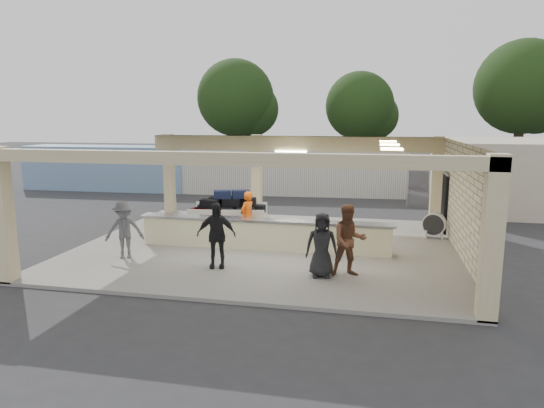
% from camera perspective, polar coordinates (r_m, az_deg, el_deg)
% --- Properties ---
extents(ground, '(120.00, 120.00, 0.00)m').
position_cam_1_polar(ground, '(16.11, -0.59, -5.18)').
color(ground, '#28282B').
rests_on(ground, ground).
extents(pavilion, '(12.01, 10.00, 3.55)m').
position_cam_1_polar(pavilion, '(16.40, 0.63, -0.07)').
color(pavilion, gray).
rests_on(pavilion, ground).
extents(baggage_counter, '(8.20, 0.58, 0.98)m').
position_cam_1_polar(baggage_counter, '(15.49, -1.00, -3.57)').
color(baggage_counter, beige).
rests_on(baggage_counter, pavilion).
extents(luggage_cart, '(2.92, 2.07, 1.57)m').
position_cam_1_polar(luggage_cart, '(17.59, -5.20, -0.71)').
color(luggage_cart, silver).
rests_on(luggage_cart, pavilion).
extents(drum_fan, '(0.84, 0.50, 0.89)m').
position_cam_1_polar(drum_fan, '(17.84, 18.53, -2.30)').
color(drum_fan, silver).
rests_on(drum_fan, pavilion).
extents(baggage_handler, '(0.56, 0.71, 1.73)m').
position_cam_1_polar(baggage_handler, '(16.34, -2.93, -1.50)').
color(baggage_handler, '#DB510B').
rests_on(baggage_handler, pavilion).
extents(passenger_a, '(1.01, 0.64, 1.92)m').
position_cam_1_polar(passenger_a, '(12.97, 9.03, -4.25)').
color(passenger_a, brown).
rests_on(passenger_a, pavilion).
extents(passenger_b, '(1.14, 0.60, 1.86)m').
position_cam_1_polar(passenger_b, '(13.60, -6.58, -3.65)').
color(passenger_b, black).
rests_on(passenger_b, pavilion).
extents(passenger_c, '(1.17, 0.83, 1.72)m').
position_cam_1_polar(passenger_c, '(15.08, -16.98, -2.93)').
color(passenger_c, '#54555A').
rests_on(passenger_c, pavilion).
extents(passenger_d, '(0.88, 0.45, 1.72)m').
position_cam_1_polar(passenger_d, '(12.82, 5.87, -4.81)').
color(passenger_d, black).
rests_on(passenger_d, pavilion).
extents(car_white_a, '(4.98, 2.45, 1.41)m').
position_cam_1_polar(car_white_a, '(29.76, 23.64, 2.43)').
color(car_white_a, silver).
rests_on(car_white_a, ground).
extents(car_white_b, '(4.33, 2.42, 1.29)m').
position_cam_1_polar(car_white_b, '(30.97, 28.71, 2.20)').
color(car_white_b, silver).
rests_on(car_white_b, ground).
extents(car_dark, '(5.07, 3.49, 1.60)m').
position_cam_1_polar(car_dark, '(31.11, 15.89, 3.37)').
color(car_dark, black).
rests_on(car_dark, ground).
extents(container_white, '(12.94, 3.33, 2.78)m').
position_cam_1_polar(container_white, '(27.52, 2.08, 4.15)').
color(container_white, silver).
rests_on(container_white, ground).
extents(container_blue, '(10.02, 2.68, 2.59)m').
position_cam_1_polar(container_blue, '(30.68, -18.63, 4.07)').
color(container_blue, '#6F8BB2').
rests_on(container_blue, ground).
extents(fence, '(12.06, 0.06, 2.03)m').
position_cam_1_polar(fence, '(25.53, 29.24, 1.64)').
color(fence, gray).
rests_on(fence, ground).
extents(tree_left, '(6.60, 6.30, 9.00)m').
position_cam_1_polar(tree_left, '(40.87, -3.80, 11.99)').
color(tree_left, '#382619').
rests_on(tree_left, ground).
extents(tree_mid, '(6.00, 5.60, 8.00)m').
position_cam_1_polar(tree_mid, '(41.34, 10.71, 10.95)').
color(tree_mid, '#382619').
rests_on(tree_mid, ground).
extents(tree_right, '(7.20, 7.00, 10.00)m').
position_cam_1_polar(tree_right, '(41.82, 27.76, 11.68)').
color(tree_right, '#382619').
rests_on(tree_right, ground).
extents(adjacent_building, '(6.00, 8.00, 3.20)m').
position_cam_1_polar(adjacent_building, '(26.02, 25.55, 3.29)').
color(adjacent_building, beige).
rests_on(adjacent_building, ground).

